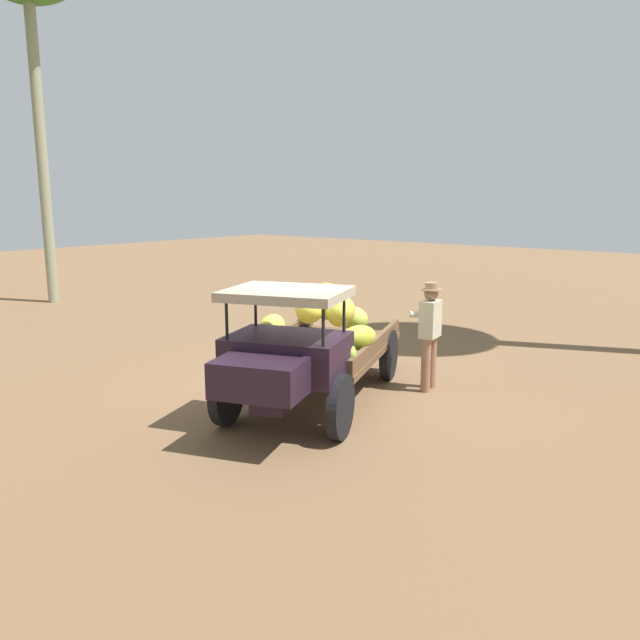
% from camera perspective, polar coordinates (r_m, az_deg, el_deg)
% --- Properties ---
extents(ground_plane, '(60.00, 60.00, 0.00)m').
position_cam_1_polar(ground_plane, '(9.97, -0.92, -6.53)').
color(ground_plane, brown).
extents(truck, '(4.66, 2.92, 1.86)m').
position_cam_1_polar(truck, '(9.03, -1.06, -2.44)').
color(truck, black).
rests_on(truck, ground).
extents(farmer, '(0.52, 0.48, 1.73)m').
position_cam_1_polar(farmer, '(9.97, 9.96, -0.84)').
color(farmer, '#93654E').
rests_on(farmer, ground).
extents(wooden_crate, '(0.64, 0.70, 0.43)m').
position_cam_1_polar(wooden_crate, '(11.68, 1.12, -2.78)').
color(wooden_crate, olive).
rests_on(wooden_crate, ground).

